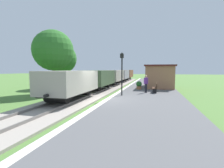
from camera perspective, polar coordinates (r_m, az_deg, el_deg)
The scene contains 14 objects.
ground_plane at distance 13.05m, azimuth -2.99°, elevation -6.01°, with size 160.00×160.00×0.00m, color #517A38.
platform_slab at distance 12.48m, azimuth 11.27°, elevation -6.02°, with size 6.00×60.00×0.25m, color #565659.
platform_edge_stripe at distance 12.89m, azimuth -1.29°, elevation -4.99°, with size 0.36×60.00×0.01m, color silver.
track_ballast at distance 13.92m, azimuth -12.52°, elevation -5.17°, with size 3.80×60.00×0.12m, color #9E9389.
rail_near at distance 13.59m, azimuth -9.80°, elevation -4.81°, with size 0.07×60.00×0.14m, color slate.
rail_far at distance 14.23m, azimuth -15.13°, elevation -4.48°, with size 0.07×60.00×0.14m, color slate.
freight_train at distance 25.50m, azimuth 0.08°, elevation 2.52°, with size 2.50×32.60×2.12m.
station_hut at distance 22.02m, azimuth 15.74°, elevation 2.62°, with size 3.50×5.80×2.78m.
bench_near_hut at distance 16.79m, azimuth 14.51°, elevation -1.22°, with size 0.42×1.50×0.91m.
person_waiting at distance 16.40m, azimuth 11.46°, elevation 0.32°, with size 0.39×0.45×1.71m.
potted_planter at distance 19.21m, azimuth 9.15°, elevation -0.36°, with size 0.64×0.64×0.92m.
lamp_post_near at distance 14.32m, azimuth 3.40°, elevation 6.23°, with size 0.28×0.28×3.70m.
tree_trackside_mid at distance 18.11m, azimuth -19.38°, elevation 10.70°, with size 4.05×4.05×6.42m.
tree_trackside_far at distance 23.71m, azimuth -16.81°, elevation 8.26°, with size 4.02×4.02×5.95m.
Camera 1 is at (3.78, -12.24, 2.48)m, focal length 26.89 mm.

